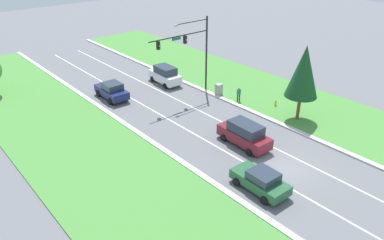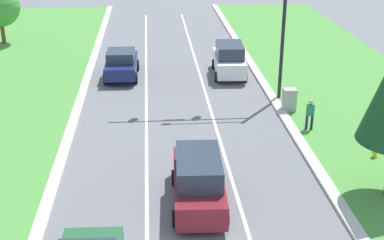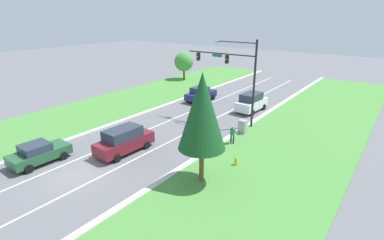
{
  "view_description": "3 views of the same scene",
  "coord_description": "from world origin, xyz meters",
  "px_view_note": "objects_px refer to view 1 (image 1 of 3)",
  "views": [
    {
      "loc": [
        -21.19,
        -13.67,
        16.5
      ],
      "look_at": [
        -1.25,
        9.76,
        0.86
      ],
      "focal_mm": 35.0,
      "sensor_mm": 36.0,
      "label": 1
    },
    {
      "loc": [
        -1.48,
        -13.31,
        11.09
      ],
      "look_at": [
        0.37,
        9.69,
        1.39
      ],
      "focal_mm": 50.0,
      "sensor_mm": 36.0,
      "label": 2
    },
    {
      "loc": [
        17.6,
        -10.06,
        10.63
      ],
      "look_at": [
        1.39,
        12.24,
        0.81
      ],
      "focal_mm": 28.0,
      "sensor_mm": 36.0,
      "label": 3
    }
  ],
  "objects_px": {
    "fire_hydrant": "(276,103)",
    "traffic_signal_mast": "(192,46)",
    "navy_sedan": "(112,91)",
    "white_suv": "(165,75)",
    "pedestrian": "(239,94)",
    "conifer_near_right_tree": "(304,72)",
    "utility_cabinet": "(219,90)",
    "forest_sedan": "(261,180)",
    "burgundy_suv": "(244,134)"
  },
  "relations": [
    {
      "from": "pedestrian",
      "to": "white_suv",
      "type": "bearing_deg",
      "value": -65.59
    },
    {
      "from": "traffic_signal_mast",
      "to": "burgundy_suv",
      "type": "xyz_separation_m",
      "value": [
        -3.71,
        -11.26,
        -4.54
      ]
    },
    {
      "from": "navy_sedan",
      "to": "utility_cabinet",
      "type": "bearing_deg",
      "value": -34.64
    },
    {
      "from": "forest_sedan",
      "to": "fire_hydrant",
      "type": "height_order",
      "value": "forest_sedan"
    },
    {
      "from": "pedestrian",
      "to": "fire_hydrant",
      "type": "xyz_separation_m",
      "value": [
        2.13,
        -3.32,
        -0.59
      ]
    },
    {
      "from": "fire_hydrant",
      "to": "navy_sedan",
      "type": "bearing_deg",
      "value": 132.94
    },
    {
      "from": "traffic_signal_mast",
      "to": "forest_sedan",
      "type": "xyz_separation_m",
      "value": [
        -7.5,
        -16.28,
        -4.78
      ]
    },
    {
      "from": "utility_cabinet",
      "to": "fire_hydrant",
      "type": "height_order",
      "value": "utility_cabinet"
    },
    {
      "from": "burgundy_suv",
      "to": "fire_hydrant",
      "type": "height_order",
      "value": "burgundy_suv"
    },
    {
      "from": "fire_hydrant",
      "to": "utility_cabinet",
      "type": "bearing_deg",
      "value": 112.74
    },
    {
      "from": "forest_sedan",
      "to": "fire_hydrant",
      "type": "relative_size",
      "value": 6.17
    },
    {
      "from": "forest_sedan",
      "to": "navy_sedan",
      "type": "height_order",
      "value": "navy_sedan"
    },
    {
      "from": "conifer_near_right_tree",
      "to": "white_suv",
      "type": "bearing_deg",
      "value": 104.12
    },
    {
      "from": "utility_cabinet",
      "to": "navy_sedan",
      "type": "bearing_deg",
      "value": 143.91
    },
    {
      "from": "traffic_signal_mast",
      "to": "burgundy_suv",
      "type": "bearing_deg",
      "value": -108.23
    },
    {
      "from": "fire_hydrant",
      "to": "conifer_near_right_tree",
      "type": "xyz_separation_m",
      "value": [
        -0.83,
        -3.3,
        4.57
      ]
    },
    {
      "from": "utility_cabinet",
      "to": "pedestrian",
      "type": "xyz_separation_m",
      "value": [
        0.38,
        -2.66,
        0.27
      ]
    },
    {
      "from": "white_suv",
      "to": "fire_hydrant",
      "type": "bearing_deg",
      "value": -66.16
    },
    {
      "from": "white_suv",
      "to": "fire_hydrant",
      "type": "height_order",
      "value": "white_suv"
    },
    {
      "from": "fire_hydrant",
      "to": "traffic_signal_mast",
      "type": "bearing_deg",
      "value": 120.3
    },
    {
      "from": "conifer_near_right_tree",
      "to": "fire_hydrant",
      "type": "bearing_deg",
      "value": 75.96
    },
    {
      "from": "traffic_signal_mast",
      "to": "white_suv",
      "type": "height_order",
      "value": "traffic_signal_mast"
    },
    {
      "from": "white_suv",
      "to": "pedestrian",
      "type": "relative_size",
      "value": 2.75
    },
    {
      "from": "navy_sedan",
      "to": "conifer_near_right_tree",
      "type": "bearing_deg",
      "value": -53.95
    },
    {
      "from": "white_suv",
      "to": "traffic_signal_mast",
      "type": "bearing_deg",
      "value": -84.88
    },
    {
      "from": "traffic_signal_mast",
      "to": "navy_sedan",
      "type": "xyz_separation_m",
      "value": [
        -7.31,
        4.87,
        -4.66
      ]
    },
    {
      "from": "navy_sedan",
      "to": "conifer_near_right_tree",
      "type": "height_order",
      "value": "conifer_near_right_tree"
    },
    {
      "from": "white_suv",
      "to": "utility_cabinet",
      "type": "height_order",
      "value": "white_suv"
    },
    {
      "from": "forest_sedan",
      "to": "pedestrian",
      "type": "height_order",
      "value": "pedestrian"
    },
    {
      "from": "traffic_signal_mast",
      "to": "conifer_near_right_tree",
      "type": "bearing_deg",
      "value": -71.17
    },
    {
      "from": "pedestrian",
      "to": "conifer_near_right_tree",
      "type": "bearing_deg",
      "value": 109.36
    },
    {
      "from": "pedestrian",
      "to": "fire_hydrant",
      "type": "relative_size",
      "value": 2.41
    },
    {
      "from": "white_suv",
      "to": "burgundy_suv",
      "type": "distance_m",
      "value": 16.38
    },
    {
      "from": "burgundy_suv",
      "to": "fire_hydrant",
      "type": "distance_m",
      "value": 9.03
    },
    {
      "from": "navy_sedan",
      "to": "forest_sedan",
      "type": "bearing_deg",
      "value": -89.06
    },
    {
      "from": "utility_cabinet",
      "to": "conifer_near_right_tree",
      "type": "distance_m",
      "value": 10.34
    },
    {
      "from": "pedestrian",
      "to": "conifer_near_right_tree",
      "type": "height_order",
      "value": "conifer_near_right_tree"
    },
    {
      "from": "navy_sedan",
      "to": "utility_cabinet",
      "type": "distance_m",
      "value": 11.76
    },
    {
      "from": "traffic_signal_mast",
      "to": "pedestrian",
      "type": "xyz_separation_m",
      "value": [
        2.56,
        -4.71,
        -4.65
      ]
    },
    {
      "from": "white_suv",
      "to": "pedestrian",
      "type": "distance_m",
      "value": 9.84
    },
    {
      "from": "burgundy_suv",
      "to": "pedestrian",
      "type": "relative_size",
      "value": 2.96
    },
    {
      "from": "forest_sedan",
      "to": "navy_sedan",
      "type": "xyz_separation_m",
      "value": [
        0.19,
        21.15,
        0.13
      ]
    },
    {
      "from": "white_suv",
      "to": "burgundy_suv",
      "type": "height_order",
      "value": "white_suv"
    },
    {
      "from": "white_suv",
      "to": "utility_cabinet",
      "type": "relative_size",
      "value": 3.51
    },
    {
      "from": "traffic_signal_mast",
      "to": "white_suv",
      "type": "xyz_separation_m",
      "value": [
        -0.18,
        4.74,
        -4.51
      ]
    },
    {
      "from": "forest_sedan",
      "to": "pedestrian",
      "type": "distance_m",
      "value": 15.33
    },
    {
      "from": "fire_hydrant",
      "to": "conifer_near_right_tree",
      "type": "distance_m",
      "value": 5.7
    },
    {
      "from": "traffic_signal_mast",
      "to": "utility_cabinet",
      "type": "bearing_deg",
      "value": -43.22
    },
    {
      "from": "forest_sedan",
      "to": "traffic_signal_mast",
      "type": "bearing_deg",
      "value": 67.06
    },
    {
      "from": "white_suv",
      "to": "utility_cabinet",
      "type": "distance_m",
      "value": 7.2
    }
  ]
}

